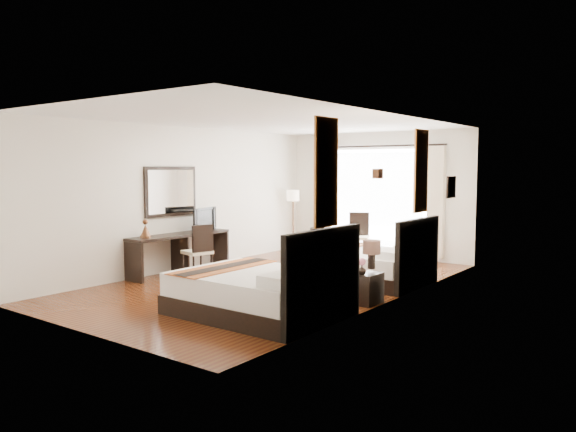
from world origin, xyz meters
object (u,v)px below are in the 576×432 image
Objects in this scene: vase at (362,267)px; floor_lamp at (293,200)px; fruit_bowl at (322,227)px; table_lamp at (372,249)px; bed_near at (262,291)px; nightstand at (365,288)px; bed_far at (368,265)px; window_chair at (358,245)px; side_table at (322,242)px; console_desk at (180,253)px; television at (201,219)px; desk_chair at (198,261)px.

vase is 5.46m from floor_lamp.
table_lamp is at bearing -46.63° from fruit_bowl.
nightstand is at bearing 60.21° from bed_near.
bed_near reaches higher than bed_far.
window_chair is at bearing -1.99° from floor_lamp.
bed_far reaches higher than side_table.
vase is at bearing -1.89° from console_desk.
television is 1.25× the size of side_table.
desk_chair is (0.50, -0.59, -0.69)m from television.
bed_near reaches higher than console_desk.
window_chair is (-1.38, 2.07, 0.01)m from bed_far.
television reaches higher than vase.
console_desk is at bearing -177.77° from table_lamp.
console_desk is (-4.02, 0.13, -0.19)m from vase.
bed_far is 2.92m from fruit_bowl.
vase is 0.21× the size of side_table.
bed_near is 1.51× the size of floor_lamp.
nightstand is (0.74, -1.42, -0.08)m from bed_far.
desk_chair reaches higher than fruit_bowl.
bed_far is at bearing 88.62° from bed_near.
window_chair is at bearing 61.82° from console_desk.
desk_chair is at bearing -99.23° from side_table.
table_lamp is 0.19× the size of console_desk.
bed_far reaches higher than console_desk.
side_table is (0.54, 3.34, 0.03)m from desk_chair.
desk_chair is at bearing -82.54° from floor_lamp.
floor_lamp reaches higher than table_lamp.
bed_near reaches higher than window_chair.
vase is at bearing 8.04° from window_chair.
fruit_bowl is (-2.15, 4.71, 0.35)m from bed_near.
floor_lamp is 6.82× the size of fruit_bowl.
desk_chair is at bearing -153.99° from television.
bed_near is 1.01× the size of console_desk.
television is at bearing 172.23° from nightstand.
bed_far is at bearing -40.48° from side_table.
console_desk is 3.66m from floor_lamp.
bed_far is 2.05× the size of window_chair.
nightstand is 4.09m from television.
bed_far is 3.42m from television.
television is 3.75× the size of fruit_bowl.
side_table is 0.83m from window_chair.
window_chair is (0.81, 0.20, -0.01)m from side_table.
fruit_bowl is at bearing -99.16° from window_chair.
vase is 0.63× the size of fruit_bowl.
bed_near is 5.08m from window_chair.
side_table is (-2.95, 3.43, -0.24)m from vase.
bed_far reaches higher than window_chair.
desk_chair is at bearing -98.89° from fruit_bowl.
television is (-3.24, -0.88, 0.68)m from bed_far.
bed_far is 3.56m from console_desk.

